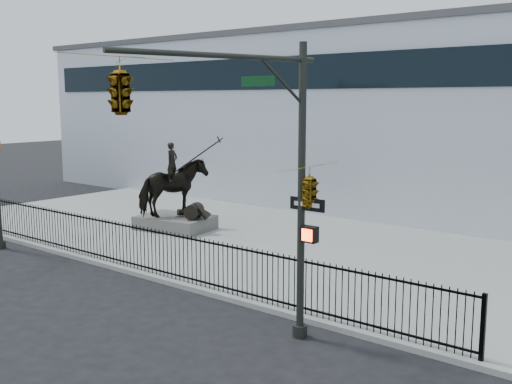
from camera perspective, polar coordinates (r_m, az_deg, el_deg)
The scene contains 7 objects.
ground at distance 19.46m, azimuth -13.62°, elevation -8.51°, with size 120.00×120.00×0.00m, color black.
plaza at distance 24.18m, azimuth -0.41°, elevation -4.67°, with size 30.00×12.00×0.15m, color #999996.
building at distance 34.63m, azimuth 13.33°, elevation 6.57°, with size 44.00×14.00×9.00m, color silver.
picket_fence at distance 19.97m, azimuth -10.88°, elevation -5.28°, with size 22.10×0.10×1.50m.
statue_plinth at distance 26.13m, azimuth -7.70°, elevation -2.91°, with size 3.08×2.12×0.58m, color #4F4D48.
equestrian_statue at distance 25.84m, azimuth -7.67°, elevation 0.33°, with size 3.91×2.73×3.35m.
traffic_signal_right at distance 12.50m, azimuth -3.34°, elevation 4.85°, with size 2.17×6.86×7.00m.
Camera 1 is at (14.79, -11.29, 5.71)m, focal length 42.00 mm.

